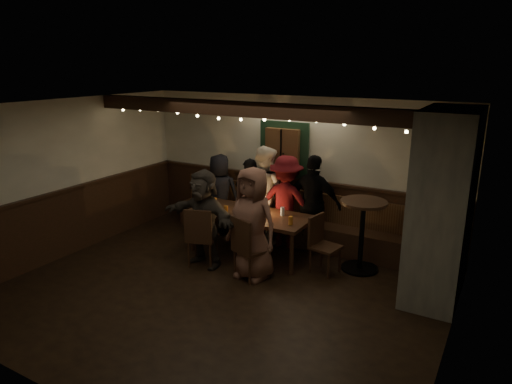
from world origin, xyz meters
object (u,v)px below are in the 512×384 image
Objects in this scene: person_b at (250,198)px; person_c at (265,194)px; dining_table at (250,217)px; chair_end at (321,240)px; person_e at (314,204)px; person_g at (252,224)px; chair_near_left at (200,234)px; chair_near_right at (247,245)px; person_f at (204,218)px; high_top at (362,227)px; person_a at (220,194)px; person_d at (286,202)px.

person_c is at bearing 157.08° from person_b.
dining_table is 1.29m from chair_end.
person_e is 1.47m from person_g.
chair_near_right reaches higher than chair_near_left.
high_top is at bearing 34.97° from person_f.
dining_table is 2.28× the size of chair_end.
person_e reaches higher than high_top.
person_f is (-0.86, 0.12, 0.23)m from chair_near_right.
person_e reaches higher than dining_table.
person_a is at bearing 174.41° from high_top.
dining_table is at bearing 53.06° from person_d.
dining_table is 0.84m from person_f.
high_top reaches higher than dining_table.
chair_end is 0.90m from person_e.
person_f is at bearing 94.78° from person_a.
chair_near_left is 2.52m from high_top.
dining_table is at bearing 41.57° from person_e.
person_a reaches higher than person_b.
chair_near_left is 1.54m from person_b.
dining_table is at bearing -169.09° from high_top.
chair_near_left is 0.86× the size of high_top.
chair_near_left is 0.26m from person_f.
chair_end is (1.28, -0.01, -0.16)m from dining_table.
high_top is 0.76× the size of person_b.
chair_near_right is 0.57× the size of person_g.
person_d reaches higher than chair_end.
chair_end is (0.85, 0.83, -0.05)m from chair_near_right.
person_b is (-0.43, 0.72, 0.08)m from dining_table.
person_b is (-2.24, 0.37, 0.03)m from high_top.
dining_table is at bearing 179.67° from chair_end.
person_e is at bearing 49.98° from chair_near_left.
person_f reaches higher than chair_end.
person_b is at bearing -13.97° from person_d.
person_b is 0.91× the size of person_d.
person_f is at bearing -121.04° from dining_table.
person_d is at bearing 60.31° from dining_table.
person_d is 0.95× the size of person_g.
person_e is (0.84, 0.71, 0.17)m from dining_table.
chair_end is 1.13m from person_g.
person_c is at bearing 78.20° from chair_near_left.
chair_near_left is at bearing -169.27° from person_g.
person_a is 1.39m from person_d.
chair_end is at bearing 145.15° from person_a.
chair_end reaches higher than dining_table.
chair_near_left is (-0.43, -0.81, -0.12)m from dining_table.
chair_end is at bearing -0.33° from dining_table.
person_g is (0.03, 0.12, 0.30)m from chair_near_right.
chair_end is at bearing 134.15° from person_b.
chair_near_left is 0.95m from person_g.
person_d is 0.49m from person_e.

